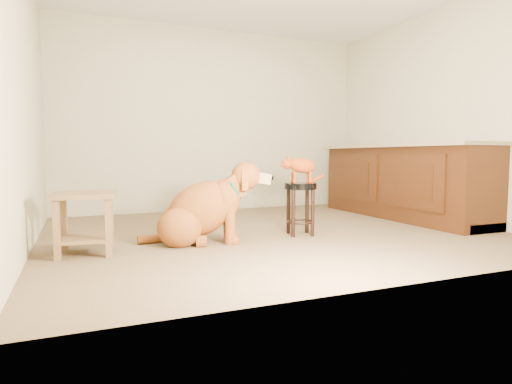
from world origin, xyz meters
name	(u,v)px	position (x,y,z in m)	size (l,w,h in m)	color
floor	(273,232)	(0.00, 0.00, 0.00)	(4.50, 4.00, 0.01)	brown
room_shell	(273,69)	(0.00, 0.00, 1.68)	(4.54, 4.04, 2.62)	#BCB898
cabinet_run	(401,184)	(1.94, 0.30, 0.44)	(0.70, 2.56, 0.94)	#3D1D0A
padded_stool	(300,198)	(0.18, -0.27, 0.37)	(0.33, 0.33, 0.53)	black
wood_stool	(348,185)	(1.85, 1.34, 0.36)	(0.42, 0.42, 0.70)	brown
side_table	(85,214)	(-1.83, -0.34, 0.33)	(0.53, 0.53, 0.50)	brown
golden_retriever	(202,211)	(-0.83, -0.27, 0.29)	(1.20, 0.70, 0.79)	brown
tabby_kitten	(300,166)	(0.17, -0.26, 0.69)	(0.49, 0.20, 0.30)	#8E340E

